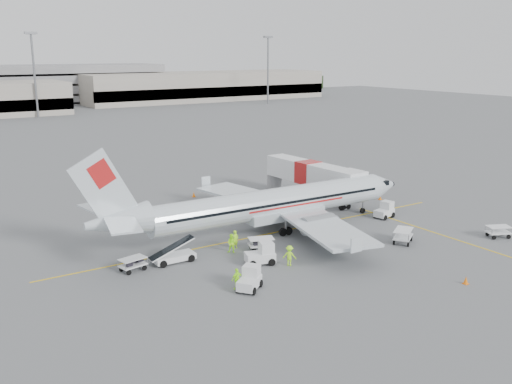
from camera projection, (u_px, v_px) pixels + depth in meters
ground at (267, 234)px, 55.25m from camera, size 360.00×360.00×0.00m
stripe_lead at (267, 234)px, 55.25m from camera, size 44.00×0.20×0.01m
stripe_cross at (430, 231)px, 56.13m from camera, size 0.20×20.00×0.01m
terminal_east at (204, 86)px, 209.16m from camera, size 90.00×26.00×10.00m
parking_garage at (68, 82)px, 197.12m from camera, size 62.00×24.00×14.00m
mast_center at (35, 76)px, 151.39m from camera, size 3.20×1.20×22.00m
mast_east at (268, 71)px, 191.01m from camera, size 3.20×1.20×22.00m
aircraft at (274, 184)px, 55.43m from camera, size 34.98×27.77×9.45m
jet_bridge at (308, 180)px, 68.19m from camera, size 4.27×17.36×4.51m
belt_loader at (174, 248)px, 47.61m from camera, size 4.70×1.79×2.54m
tug_fore at (384, 210)px, 60.54m from camera, size 2.45×1.72×1.72m
tug_mid at (260, 253)px, 47.29m from camera, size 2.71×2.02×1.86m
tug_aft at (249, 279)px, 42.14m from camera, size 2.57×2.40×1.74m
cart_loaded_a at (261, 244)px, 50.63m from camera, size 2.53×1.98×1.15m
cart_loaded_b at (133, 264)px, 45.87m from camera, size 2.32×1.65×1.10m
cart_empty_a at (403, 236)px, 52.60m from camera, size 2.88×2.58×1.30m
cart_empty_b at (498, 232)px, 54.15m from camera, size 2.49×2.04×1.12m
cone_nose at (380, 197)px, 68.10m from camera, size 0.38×0.38×0.62m
cone_port at (194, 194)px, 69.32m from camera, size 0.40×0.40×0.66m
cone_stbd at (466, 280)px, 43.32m from camera, size 0.39×0.39×0.64m
crew_a at (235, 240)px, 51.05m from camera, size 0.69×0.55×1.67m
crew_b at (232, 243)px, 49.93m from camera, size 1.06×1.06×1.73m
crew_c at (289, 256)px, 46.95m from camera, size 1.24×1.25×1.73m
crew_d at (237, 279)px, 42.23m from camera, size 1.02×0.52×1.66m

